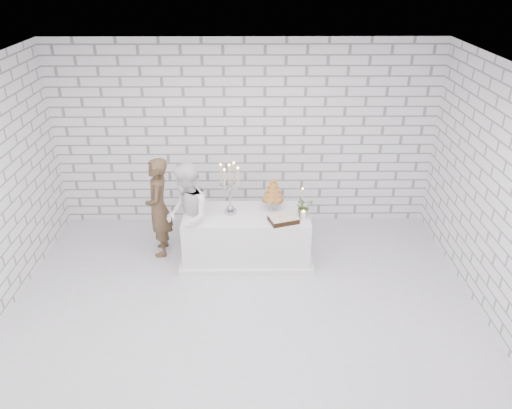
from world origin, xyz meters
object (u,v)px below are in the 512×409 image
(candelabra, at_px, (230,189))
(croquembouche, at_px, (273,194))
(groom, at_px, (159,207))
(cake_table, at_px, (247,236))
(bride, at_px, (188,217))

(candelabra, xyz_separation_m, croquembouche, (0.61, 0.12, -0.13))
(groom, distance_m, croquembouche, 1.68)
(candelabra, height_order, croquembouche, candelabra)
(cake_table, bearing_deg, candelabra, 174.69)
(cake_table, height_order, croquembouche, croquembouche)
(cake_table, xyz_separation_m, bride, (-0.82, -0.14, 0.41))
(groom, height_order, croquembouche, groom)
(groom, height_order, bride, bride)
(groom, xyz_separation_m, candelabra, (1.06, -0.16, 0.37))
(croquembouche, bearing_deg, cake_table, -160.16)
(cake_table, relative_size, groom, 1.18)
(cake_table, height_order, bride, bride)
(bride, bearing_deg, cake_table, 90.67)
(cake_table, xyz_separation_m, candelabra, (-0.23, 0.02, 0.76))
(cake_table, relative_size, bride, 1.15)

